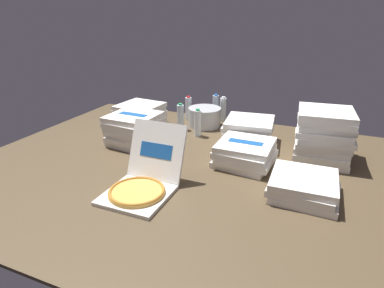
{
  "coord_description": "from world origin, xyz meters",
  "views": [
    {
      "loc": [
        0.79,
        -1.9,
        1.03
      ],
      "look_at": [
        -0.05,
        0.1,
        0.14
      ],
      "focal_mm": 30.27,
      "sensor_mm": 36.0,
      "label": 1
    }
  ],
  "objects_px": {
    "pizza_stack_right_near": "(245,153)",
    "pizza_stack_left_near": "(324,135)",
    "open_pizza_box": "(143,181)",
    "pizza_stack_center_far": "(304,186)",
    "pizza_stack_right_mid": "(135,130)",
    "water_bottle_3": "(216,106)",
    "water_bottle_4": "(223,109)",
    "water_bottle_1": "(198,123)",
    "ice_bucket": "(205,117)",
    "water_bottle_0": "(180,117)",
    "water_bottle_2": "(189,109)",
    "pizza_stack_center_near": "(248,131)",
    "pizza_stack_left_far": "(140,115)"
  },
  "relations": [
    {
      "from": "water_bottle_2",
      "to": "pizza_stack_right_mid",
      "type": "bearing_deg",
      "value": -101.04
    },
    {
      "from": "water_bottle_4",
      "to": "pizza_stack_center_far",
      "type": "bearing_deg",
      "value": -53.26
    },
    {
      "from": "water_bottle_1",
      "to": "pizza_stack_center_near",
      "type": "bearing_deg",
      "value": -0.04
    },
    {
      "from": "pizza_stack_right_mid",
      "to": "water_bottle_3",
      "type": "distance_m",
      "value": 1.02
    },
    {
      "from": "pizza_stack_left_near",
      "to": "water_bottle_0",
      "type": "height_order",
      "value": "pizza_stack_left_near"
    },
    {
      "from": "open_pizza_box",
      "to": "pizza_stack_center_far",
      "type": "xyz_separation_m",
      "value": [
        0.92,
        0.33,
        -0.01
      ]
    },
    {
      "from": "water_bottle_0",
      "to": "water_bottle_1",
      "type": "relative_size",
      "value": 1.0
    },
    {
      "from": "pizza_stack_center_far",
      "to": "water_bottle_1",
      "type": "relative_size",
      "value": 1.65
    },
    {
      "from": "water_bottle_0",
      "to": "water_bottle_2",
      "type": "xyz_separation_m",
      "value": [
        -0.04,
        0.28,
        0.0
      ]
    },
    {
      "from": "water_bottle_1",
      "to": "open_pizza_box",
      "type": "bearing_deg",
      "value": -87.19
    },
    {
      "from": "water_bottle_2",
      "to": "water_bottle_3",
      "type": "relative_size",
      "value": 1.0
    },
    {
      "from": "pizza_stack_left_near",
      "to": "water_bottle_4",
      "type": "bearing_deg",
      "value": 148.0
    },
    {
      "from": "water_bottle_4",
      "to": "pizza_stack_right_near",
      "type": "bearing_deg",
      "value": -63.18
    },
    {
      "from": "water_bottle_0",
      "to": "water_bottle_4",
      "type": "distance_m",
      "value": 0.49
    },
    {
      "from": "water_bottle_0",
      "to": "pizza_stack_right_mid",
      "type": "bearing_deg",
      "value": -111.53
    },
    {
      "from": "pizza_stack_left_far",
      "to": "water_bottle_0",
      "type": "height_order",
      "value": "water_bottle_0"
    },
    {
      "from": "pizza_stack_left_far",
      "to": "ice_bucket",
      "type": "height_order",
      "value": "pizza_stack_left_far"
    },
    {
      "from": "pizza_stack_right_mid",
      "to": "water_bottle_4",
      "type": "bearing_deg",
      "value": 61.42
    },
    {
      "from": "pizza_stack_center_far",
      "to": "water_bottle_1",
      "type": "xyz_separation_m",
      "value": [
        -0.97,
        0.7,
        0.06
      ]
    },
    {
      "from": "water_bottle_0",
      "to": "water_bottle_3",
      "type": "relative_size",
      "value": 1.0
    },
    {
      "from": "water_bottle_2",
      "to": "water_bottle_3",
      "type": "xyz_separation_m",
      "value": [
        0.23,
        0.19,
        0.0
      ]
    },
    {
      "from": "pizza_stack_left_near",
      "to": "water_bottle_4",
      "type": "distance_m",
      "value": 1.14
    },
    {
      "from": "pizza_stack_left_near",
      "to": "water_bottle_3",
      "type": "distance_m",
      "value": 1.26
    },
    {
      "from": "water_bottle_3",
      "to": "pizza_stack_left_far",
      "type": "bearing_deg",
      "value": -138.5
    },
    {
      "from": "open_pizza_box",
      "to": "ice_bucket",
      "type": "distance_m",
      "value": 1.31
    },
    {
      "from": "water_bottle_2",
      "to": "pizza_stack_right_near",
      "type": "bearing_deg",
      "value": -45.23
    },
    {
      "from": "open_pizza_box",
      "to": "pizza_stack_left_far",
      "type": "relative_size",
      "value": 1.23
    },
    {
      "from": "open_pizza_box",
      "to": "pizza_stack_right_near",
      "type": "distance_m",
      "value": 0.79
    },
    {
      "from": "pizza_stack_center_far",
      "to": "water_bottle_2",
      "type": "xyz_separation_m",
      "value": [
        -1.22,
        1.08,
        0.06
      ]
    },
    {
      "from": "open_pizza_box",
      "to": "pizza_stack_left_far",
      "type": "bearing_deg",
      "value": 121.88
    },
    {
      "from": "pizza_stack_right_mid",
      "to": "water_bottle_1",
      "type": "height_order",
      "value": "pizza_stack_right_mid"
    },
    {
      "from": "open_pizza_box",
      "to": "water_bottle_1",
      "type": "relative_size",
      "value": 2.15
    },
    {
      "from": "pizza_stack_left_near",
      "to": "water_bottle_2",
      "type": "relative_size",
      "value": 1.75
    },
    {
      "from": "open_pizza_box",
      "to": "pizza_stack_center_far",
      "type": "bearing_deg",
      "value": 19.78
    },
    {
      "from": "open_pizza_box",
      "to": "water_bottle_3",
      "type": "bearing_deg",
      "value": 92.83
    },
    {
      "from": "pizza_stack_right_mid",
      "to": "ice_bucket",
      "type": "bearing_deg",
      "value": 60.92
    },
    {
      "from": "pizza_stack_center_near",
      "to": "water_bottle_2",
      "type": "height_order",
      "value": "water_bottle_2"
    },
    {
      "from": "pizza_stack_right_mid",
      "to": "water_bottle_3",
      "type": "height_order",
      "value": "pizza_stack_right_mid"
    },
    {
      "from": "pizza_stack_right_near",
      "to": "pizza_stack_left_near",
      "type": "height_order",
      "value": "pizza_stack_left_near"
    },
    {
      "from": "water_bottle_1",
      "to": "ice_bucket",
      "type": "bearing_deg",
      "value": 97.9
    },
    {
      "from": "ice_bucket",
      "to": "water_bottle_1",
      "type": "xyz_separation_m",
      "value": [
        0.04,
        -0.28,
        0.03
      ]
    },
    {
      "from": "pizza_stack_left_far",
      "to": "ice_bucket",
      "type": "relative_size",
      "value": 1.39
    },
    {
      "from": "water_bottle_2",
      "to": "pizza_stack_left_near",
      "type": "bearing_deg",
      "value": -20.69
    },
    {
      "from": "pizza_stack_right_near",
      "to": "ice_bucket",
      "type": "distance_m",
      "value": 0.89
    },
    {
      "from": "pizza_stack_right_near",
      "to": "water_bottle_3",
      "type": "xyz_separation_m",
      "value": [
        -0.56,
        0.98,
        0.03
      ]
    },
    {
      "from": "ice_bucket",
      "to": "water_bottle_1",
      "type": "distance_m",
      "value": 0.28
    },
    {
      "from": "pizza_stack_center_far",
      "to": "pizza_stack_right_near",
      "type": "bearing_deg",
      "value": 146.37
    },
    {
      "from": "pizza_stack_left_near",
      "to": "water_bottle_2",
      "type": "distance_m",
      "value": 1.38
    },
    {
      "from": "pizza_stack_left_near",
      "to": "ice_bucket",
      "type": "xyz_separation_m",
      "value": [
        -1.08,
        0.38,
        -0.1
      ]
    },
    {
      "from": "pizza_stack_center_near",
      "to": "water_bottle_3",
      "type": "relative_size",
      "value": 1.73
    }
  ]
}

